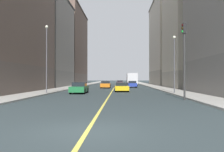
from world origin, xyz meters
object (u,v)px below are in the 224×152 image
Objects in this scene: car_green at (79,88)px; car_yellow at (122,87)px; building_right_midblock at (45,42)px; car_orange at (106,85)px; car_blue at (132,84)px; box_truck at (132,79)px; traffic_light_left_near at (184,51)px; car_maroon at (120,82)px; building_left_mid at (194,30)px; street_lamp_right_near at (47,52)px; building_left_far at (171,43)px; street_lamp_left_near at (174,58)px; building_right_distant at (67,47)px.

car_green reaches higher than car_yellow.
building_right_midblock reaches higher than car_orange.
car_green reaches higher than car_blue.
box_truck reaches higher than car_yellow.
car_maroon is (-5.68, 53.71, -3.67)m from traffic_light_left_near.
traffic_light_left_near is (-8.41, -26.63, -6.72)m from building_left_mid.
building_right_midblock is 4.53× the size of car_green.
box_truck is (11.82, 32.15, -3.39)m from street_lamp_right_near.
building_left_far reaches higher than street_lamp_left_near.
car_blue is 16.69m from car_yellow.
building_left_mid is at bearing 67.31° from street_lamp_left_near.
car_orange is (-16.78, 0.01, -10.32)m from building_left_mid.
street_lamp_left_near is at bearing -63.68° from building_right_distant.
traffic_light_left_near is at bearing -83.96° from car_maroon.
building_right_distant is 3.25× the size of box_truck.
car_green is at bearing -76.26° from building_right_distant.
car_blue is at bearing 161.89° from building_left_mid.
car_yellow is 0.55× the size of box_truck.
car_orange is (-9.39, 17.70, -3.67)m from street_lamp_left_near.
car_yellow is at bearing -97.87° from car_blue.
street_lamp_left_near is 1.67× the size of car_blue.
car_green is 0.55× the size of box_truck.
building_left_far is at bearing 63.92° from car_green.
car_blue is 0.96× the size of car_orange.
street_lamp_left_near is 8.89m from car_yellow.
car_blue is 0.97× the size of car_green.
building_left_far is 16.85m from box_truck.
building_left_mid is 27.75m from car_green.
building_right_midblock is 2.35× the size of street_lamp_right_near.
traffic_light_left_near is at bearing -107.53° from building_left_mid.
building_right_midblock reaches higher than car_maroon.
building_left_mid is 41.72m from building_right_distant.
car_yellow is (-6.39, 4.92, -3.72)m from street_lamp_left_near.
traffic_light_left_near is 54.14m from car_maroon.
building_left_far is 23.98m from car_blue.
car_green is at bearing -64.20° from building_right_midblock.
street_lamp_left_near is at bearing -45.89° from building_right_midblock.
building_left_mid is 21.47m from car_yellow.
street_lamp_right_near reaches higher than car_yellow.
car_orange is at bearing -23.69° from building_right_midblock.
car_orange is (-5.28, -3.75, 0.02)m from car_blue.
traffic_light_left_near is (-8.41, -48.34, -7.36)m from building_left_far.
building_right_distant is at bearing 98.97° from street_lamp_right_near.
building_left_mid is 5.17× the size of car_green.
car_green is at bearing 178.03° from street_lamp_left_near.
car_maroon is 0.94× the size of car_orange.
street_lamp_left_near is (22.92, -23.64, -5.28)m from building_right_midblock.
car_maroon is (16.23, -1.57, -10.76)m from building_right_distant.
car_orange is at bearing 82.42° from car_green.
building_right_distant is (0.00, 22.70, 1.74)m from building_right_midblock.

